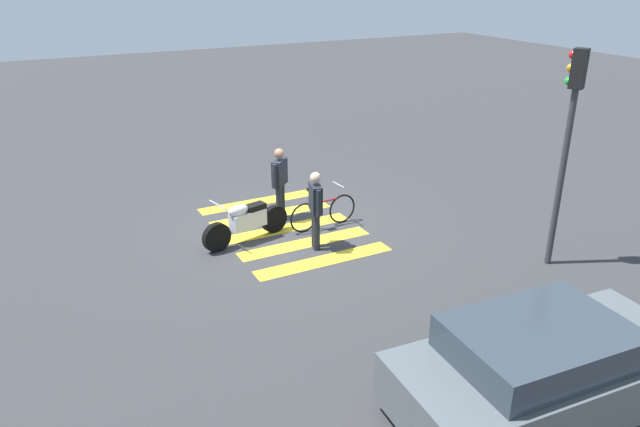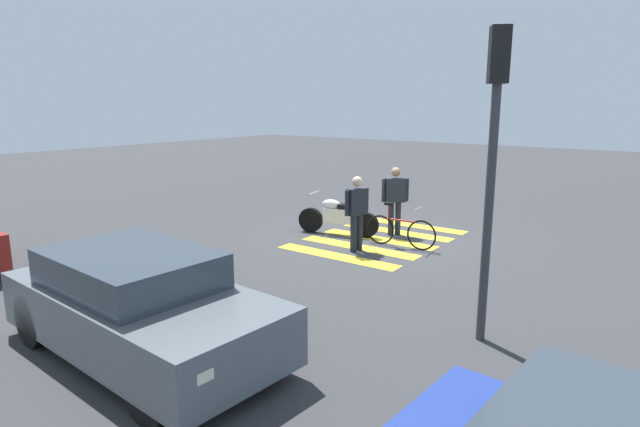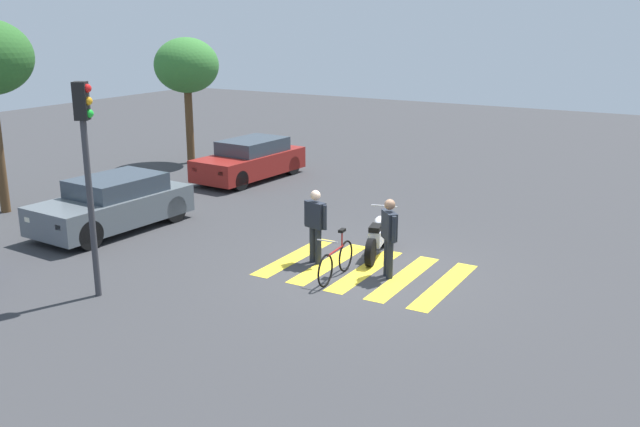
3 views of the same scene
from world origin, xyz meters
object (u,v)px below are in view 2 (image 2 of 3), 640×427
at_px(officer_by_motorcycle, 357,209).
at_px(car_grey_coupe, 139,306).
at_px(officer_on_foot, 395,197).
at_px(traffic_light_pole, 493,137).
at_px(police_motorcycle, 338,217).
at_px(leaning_bicycle, 400,231).

height_order(officer_by_motorcycle, car_grey_coupe, officer_by_motorcycle).
bearing_deg(officer_on_foot, traffic_light_pole, 130.18).
relative_size(police_motorcycle, traffic_light_pole, 0.50).
xyz_separation_m(officer_by_motorcycle, traffic_light_pole, (-3.79, 2.73, 1.85)).
distance_m(leaning_bicycle, officer_on_foot, 1.25).
height_order(police_motorcycle, officer_by_motorcycle, officer_by_motorcycle).
bearing_deg(officer_by_motorcycle, leaning_bicycle, -125.90).
relative_size(leaning_bicycle, traffic_light_pole, 0.41).
distance_m(leaning_bicycle, car_grey_coupe, 6.68).
xyz_separation_m(police_motorcycle, leaning_bicycle, (-1.78, 0.11, -0.07)).
relative_size(leaning_bicycle, officer_by_motorcycle, 1.02).
distance_m(officer_by_motorcycle, car_grey_coupe, 5.82).
relative_size(car_grey_coupe, traffic_light_pole, 1.01).
bearing_deg(police_motorcycle, car_grey_coupe, 102.72).
relative_size(officer_on_foot, officer_by_motorcycle, 1.01).
bearing_deg(car_grey_coupe, officer_on_foot, -87.09).
distance_m(police_motorcycle, officer_on_foot, 1.49).
bearing_deg(car_grey_coupe, leaning_bicycle, -92.18).
height_order(leaning_bicycle, officer_by_motorcycle, officer_by_motorcycle).
distance_m(officer_by_motorcycle, traffic_light_pole, 5.02).
distance_m(car_grey_coupe, traffic_light_pole, 5.06).
height_order(officer_by_motorcycle, traffic_light_pole, traffic_light_pole).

